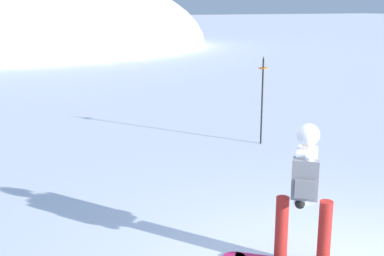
{
  "coord_description": "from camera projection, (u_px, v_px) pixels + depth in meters",
  "views": [
    {
      "loc": [
        -3.6,
        -3.57,
        2.95
      ],
      "look_at": [
        -0.05,
        3.57,
        1.0
      ],
      "focal_mm": 46.84,
      "sensor_mm": 36.0,
      "label": 1
    }
  ],
  "objects": [
    {
      "name": "snowboarder_main",
      "position": [
        305.0,
        194.0,
        5.56
      ],
      "size": [
        1.45,
        1.31,
        1.71
      ],
      "color": "#D11E5B",
      "rests_on": "ground"
    },
    {
      "name": "piste_marker_near",
      "position": [
        262.0,
        94.0,
        10.76
      ],
      "size": [
        0.2,
        0.2,
        1.92
      ],
      "color": "black",
      "rests_on": "ground"
    }
  ]
}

